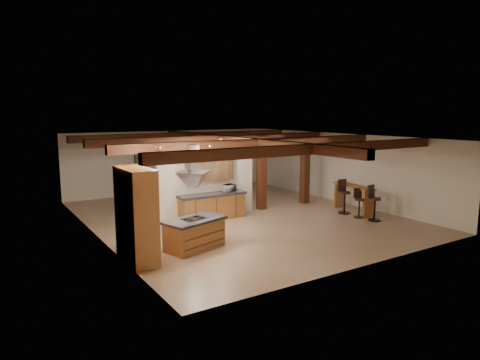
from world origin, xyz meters
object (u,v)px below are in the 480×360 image
object	(u,v)px
sofa	(218,183)
dining_table	(201,192)
bar_counter	(353,194)
kitchen_island	(194,233)

from	to	relation	value
sofa	dining_table	bearing A→B (deg)	63.39
dining_table	bar_counter	size ratio (longest dim) A/B	0.97
kitchen_island	dining_table	world-z (taller)	kitchen_island
dining_table	bar_counter	xyz separation A→B (m)	(3.86, -5.08, 0.35)
kitchen_island	bar_counter	size ratio (longest dim) A/B	0.95
dining_table	sofa	distance (m)	2.86
kitchen_island	sofa	xyz separation A→B (m)	(5.20, 7.88, -0.15)
kitchen_island	dining_table	bearing A→B (deg)	61.11
sofa	bar_counter	world-z (taller)	bar_counter
kitchen_island	bar_counter	xyz separation A→B (m)	(7.07, 0.74, 0.26)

